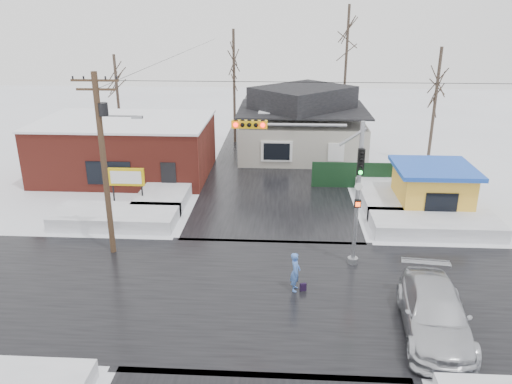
# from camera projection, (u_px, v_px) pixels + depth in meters

# --- Properties ---
(ground) EXTENTS (120.00, 120.00, 0.00)m
(ground) POSITION_uv_depth(u_px,v_px,m) (268.00, 294.00, 21.65)
(ground) COLOR white
(ground) RESTS_ON ground
(road_ns) EXTENTS (10.00, 120.00, 0.02)m
(road_ns) POSITION_uv_depth(u_px,v_px,m) (268.00, 293.00, 21.65)
(road_ns) COLOR black
(road_ns) RESTS_ON ground
(road_ew) EXTENTS (120.00, 10.00, 0.02)m
(road_ew) POSITION_uv_depth(u_px,v_px,m) (268.00, 293.00, 21.65)
(road_ew) COLOR black
(road_ew) RESTS_ON ground
(snowbank_nw) EXTENTS (7.00, 3.00, 0.80)m
(snowbank_nw) POSITION_uv_depth(u_px,v_px,m) (116.00, 217.00, 28.56)
(snowbank_nw) COLOR white
(snowbank_nw) RESTS_ON ground
(snowbank_ne) EXTENTS (7.00, 3.00, 0.80)m
(snowbank_ne) POSITION_uv_depth(u_px,v_px,m) (435.00, 225.00, 27.57)
(snowbank_ne) COLOR white
(snowbank_ne) RESTS_ON ground
(snowbank_nside_w) EXTENTS (3.00, 8.00, 0.80)m
(snowbank_nside_w) POSITION_uv_depth(u_px,v_px,m) (169.00, 188.00, 33.13)
(snowbank_nside_w) COLOR white
(snowbank_nside_w) RESTS_ON ground
(snowbank_nside_e) EXTENTS (3.00, 8.00, 0.80)m
(snowbank_nside_e) POSITION_uv_depth(u_px,v_px,m) (382.00, 193.00, 32.37)
(snowbank_nside_e) COLOR white
(snowbank_nside_e) RESTS_ON ground
(traffic_signal) EXTENTS (6.05, 0.68, 7.00)m
(traffic_signal) POSITION_uv_depth(u_px,v_px,m) (325.00, 174.00, 22.72)
(traffic_signal) COLOR gray
(traffic_signal) RESTS_ON ground
(utility_pole) EXTENTS (3.15, 0.44, 9.00)m
(utility_pole) POSITION_uv_depth(u_px,v_px,m) (104.00, 155.00, 23.59)
(utility_pole) COLOR #382619
(utility_pole) RESTS_ON ground
(brick_building) EXTENTS (12.20, 8.20, 4.12)m
(brick_building) POSITION_uv_depth(u_px,v_px,m) (126.00, 147.00, 36.51)
(brick_building) COLOR maroon
(brick_building) RESTS_ON ground
(marquee_sign) EXTENTS (2.20, 0.21, 2.55)m
(marquee_sign) POSITION_uv_depth(u_px,v_px,m) (126.00, 178.00, 30.37)
(marquee_sign) COLOR black
(marquee_sign) RESTS_ON ground
(house) EXTENTS (10.40, 8.40, 5.76)m
(house) POSITION_uv_depth(u_px,v_px,m) (302.00, 124.00, 41.23)
(house) COLOR #A9A598
(house) RESTS_ON ground
(kiosk) EXTENTS (4.60, 4.60, 2.88)m
(kiosk) POSITION_uv_depth(u_px,v_px,m) (432.00, 188.00, 29.98)
(kiosk) COLOR yellow
(kiosk) RESTS_ON ground
(fence) EXTENTS (8.00, 0.12, 1.80)m
(fence) POSITION_uv_depth(u_px,v_px,m) (370.00, 175.00, 34.09)
(fence) COLOR black
(fence) RESTS_ON ground
(tree_far_left) EXTENTS (3.00, 3.00, 10.00)m
(tree_far_left) POSITION_uv_depth(u_px,v_px,m) (234.00, 53.00, 43.46)
(tree_far_left) COLOR #332821
(tree_far_left) RESTS_ON ground
(tree_far_mid) EXTENTS (3.00, 3.00, 12.00)m
(tree_far_mid) POSITION_uv_depth(u_px,v_px,m) (348.00, 33.00, 44.24)
(tree_far_mid) COLOR #332821
(tree_far_mid) RESTS_ON ground
(tree_far_right) EXTENTS (3.00, 3.00, 9.00)m
(tree_far_right) POSITION_uv_depth(u_px,v_px,m) (439.00, 72.00, 37.24)
(tree_far_right) COLOR #332821
(tree_far_right) RESTS_ON ground
(tree_far_west) EXTENTS (3.00, 3.00, 8.00)m
(tree_far_west) POSITION_uv_depth(u_px,v_px,m) (116.00, 74.00, 42.69)
(tree_far_west) COLOR #332821
(tree_far_west) RESTS_ON ground
(pedestrian) EXTENTS (0.50, 0.70, 1.79)m
(pedestrian) POSITION_uv_depth(u_px,v_px,m) (295.00, 272.00, 21.62)
(pedestrian) COLOR #4671C6
(pedestrian) RESTS_ON ground
(car) EXTENTS (2.97, 6.04, 1.69)m
(car) POSITION_uv_depth(u_px,v_px,m) (435.00, 313.00, 18.79)
(car) COLOR silver
(car) RESTS_ON ground
(shopping_bag) EXTENTS (0.30, 0.21, 0.35)m
(shopping_bag) POSITION_uv_depth(u_px,v_px,m) (303.00, 287.00, 21.80)
(shopping_bag) COLOR black
(shopping_bag) RESTS_ON ground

